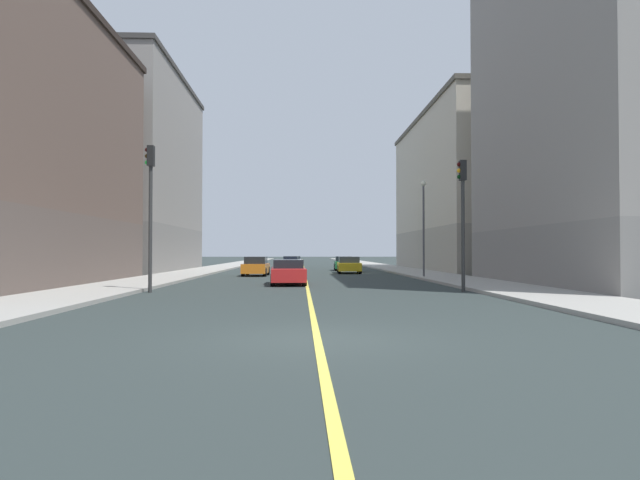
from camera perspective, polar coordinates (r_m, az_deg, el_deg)
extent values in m
plane|color=#2A3432|center=(11.34, -0.28, -10.25)|extent=(400.00, 400.00, 0.00)
cube|color=#9E9B93|center=(60.99, 7.08, -2.85)|extent=(3.96, 168.00, 0.15)
cube|color=#9E9B93|center=(60.88, -10.51, -2.84)|extent=(3.96, 168.00, 0.15)
cube|color=#E5D14C|center=(60.22, -1.71, -2.94)|extent=(0.16, 154.00, 0.01)
cube|color=slate|center=(33.15, 29.68, -1.49)|extent=(11.59, 17.31, 3.08)
cube|color=gray|center=(34.77, 29.48, 16.50)|extent=(11.59, 17.31, 18.40)
cube|color=#9D9688|center=(56.05, 16.08, -1.01)|extent=(11.59, 25.80, 3.94)
cube|color=#BCB29E|center=(56.55, 16.03, 6.47)|extent=(11.59, 25.80, 10.79)
cube|color=#545047|center=(57.57, 16.00, 11.99)|extent=(11.89, 26.10, 0.40)
cube|color=slate|center=(53.72, -20.19, -0.92)|extent=(11.59, 20.53, 4.05)
cube|color=gray|center=(54.48, -20.12, 8.39)|extent=(11.59, 20.53, 13.56)
cube|color=#3B3937|center=(56.06, -20.06, 15.44)|extent=(11.89, 20.83, 0.40)
cylinder|color=#2D2D2D|center=(25.35, 14.63, 0.41)|extent=(0.16, 0.16, 4.99)
cube|color=black|center=(25.61, 14.59, 7.01)|extent=(0.28, 0.32, 0.90)
sphere|color=#320404|center=(25.60, 14.24, 7.62)|extent=(0.20, 0.20, 0.20)
sphere|color=orange|center=(25.56, 14.24, 7.00)|extent=(0.20, 0.20, 0.20)
sphere|color=black|center=(25.52, 14.25, 6.38)|extent=(0.20, 0.20, 0.20)
cylinder|color=#2D2D2D|center=(25.17, -17.19, 1.08)|extent=(0.16, 0.16, 5.55)
cube|color=black|center=(25.51, -17.15, 8.34)|extent=(0.28, 0.32, 0.90)
sphere|color=#320404|center=(25.60, -17.49, 8.92)|extent=(0.20, 0.20, 0.20)
sphere|color=#352204|center=(25.55, -17.50, 8.30)|extent=(0.20, 0.20, 0.20)
sphere|color=green|center=(25.50, -17.50, 7.68)|extent=(0.20, 0.20, 0.20)
cylinder|color=#4C4C51|center=(37.51, 10.70, 0.94)|extent=(0.14, 0.14, 6.10)
sphere|color=#EAEACC|center=(37.77, 10.68, 5.79)|extent=(0.36, 0.36, 0.36)
cube|color=red|center=(30.06, -3.32, -3.57)|extent=(1.99, 4.65, 0.68)
cube|color=black|center=(30.22, -3.32, -2.49)|extent=(1.69, 2.37, 0.46)
cylinder|color=black|center=(31.48, -4.87, -3.90)|extent=(0.24, 0.65, 0.64)
cylinder|color=black|center=(31.51, -1.85, -3.90)|extent=(0.24, 0.65, 0.64)
cylinder|color=black|center=(28.65, -4.93, -4.16)|extent=(0.24, 0.65, 0.64)
cylinder|color=black|center=(28.67, -1.61, -4.16)|extent=(0.24, 0.65, 0.64)
cube|color=orange|center=(41.30, -6.66, -2.93)|extent=(1.87, 4.09, 0.69)
cube|color=black|center=(41.30, -6.66, -2.09)|extent=(1.60, 2.09, 0.52)
cylinder|color=black|center=(42.65, -7.53, -3.20)|extent=(0.24, 0.65, 0.64)
cylinder|color=black|center=(42.47, -5.41, -3.22)|extent=(0.24, 0.65, 0.64)
cylinder|color=black|center=(40.17, -7.99, -3.32)|extent=(0.24, 0.65, 0.64)
cylinder|color=black|center=(39.98, -5.74, -3.34)|extent=(0.24, 0.65, 0.64)
cube|color=#23389E|center=(64.48, -3.05, -2.40)|extent=(2.01, 4.01, 0.56)
cube|color=black|center=(64.50, -3.05, -1.92)|extent=(1.71, 1.72, 0.51)
cylinder|color=black|center=(65.76, -3.75, -2.53)|extent=(0.24, 0.65, 0.64)
cylinder|color=black|center=(65.67, -2.25, -2.53)|extent=(0.24, 0.65, 0.64)
cylinder|color=black|center=(63.32, -3.89, -2.58)|extent=(0.24, 0.65, 0.64)
cylinder|color=black|center=(63.23, -2.33, -2.58)|extent=(0.24, 0.65, 0.64)
cube|color=#1E6B38|center=(52.94, 2.46, -2.58)|extent=(1.86, 4.27, 0.66)
cube|color=black|center=(52.95, 2.46, -1.97)|extent=(1.58, 1.98, 0.48)
cylinder|color=black|center=(54.22, 1.57, -2.80)|extent=(0.24, 0.65, 0.64)
cylinder|color=black|center=(54.29, 3.22, -2.79)|extent=(0.24, 0.65, 0.64)
cylinder|color=black|center=(51.61, 1.66, -2.88)|extent=(0.24, 0.65, 0.64)
cylinder|color=black|center=(51.68, 3.39, -2.87)|extent=(0.24, 0.65, 0.64)
cube|color=gold|center=(46.36, 3.02, -2.78)|extent=(2.06, 4.47, 0.65)
cube|color=black|center=(46.40, 3.02, -2.06)|extent=(1.75, 2.33, 0.52)
cylinder|color=black|center=(47.69, 1.90, -3.01)|extent=(0.24, 0.65, 0.64)
cylinder|color=black|center=(47.78, 3.98, -3.00)|extent=(0.24, 0.65, 0.64)
cylinder|color=black|center=(44.97, 2.01, -3.11)|extent=(0.24, 0.65, 0.64)
cylinder|color=black|center=(45.06, 4.21, -3.11)|extent=(0.24, 0.65, 0.64)
cube|color=white|center=(78.52, -2.64, -2.20)|extent=(1.86, 4.43, 0.55)
cube|color=black|center=(78.59, -2.64, -1.84)|extent=(1.60, 2.13, 0.42)
cylinder|color=black|center=(79.88, -3.22, -2.30)|extent=(0.23, 0.64, 0.64)
cylinder|color=black|center=(79.90, -2.07, -2.31)|extent=(0.23, 0.64, 0.64)
cylinder|color=black|center=(77.16, -3.23, -2.34)|extent=(0.23, 0.64, 0.64)
cylinder|color=black|center=(77.17, -2.03, -2.34)|extent=(0.23, 0.64, 0.64)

